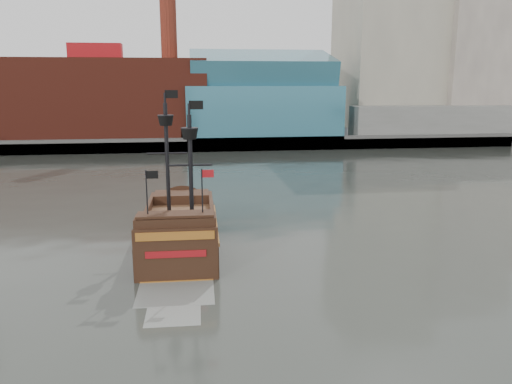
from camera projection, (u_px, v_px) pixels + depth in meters
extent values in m
plane|color=#272924|center=(260.00, 280.00, 32.98)|extent=(400.00, 400.00, 0.00)
cube|color=slate|center=(208.00, 131.00, 121.80)|extent=(220.00, 60.00, 2.00)
cube|color=#4C4C49|center=(214.00, 145.00, 93.19)|extent=(220.00, 1.00, 2.60)
cube|color=maroon|center=(99.00, 99.00, 97.80)|extent=(42.00, 18.00, 15.00)
cube|color=teal|center=(261.00, 111.00, 100.49)|extent=(30.00, 16.00, 10.00)
cube|color=#ACA58F|center=(389.00, 25.00, 110.09)|extent=(20.00, 22.00, 46.00)
cube|color=#AEA192|center=(474.00, 43.00, 109.39)|extent=(18.00, 18.00, 38.00)
cube|color=#ACA58F|center=(402.00, 21.00, 127.17)|extent=(24.00, 20.00, 52.00)
cube|color=slate|center=(448.00, 121.00, 101.90)|extent=(40.00, 6.00, 6.00)
cylinder|color=maroon|center=(168.00, 2.00, 97.51)|extent=(3.20, 3.20, 22.00)
cube|color=teal|center=(261.00, 70.00, 98.75)|extent=(28.00, 14.94, 8.78)
cube|color=black|center=(180.00, 239.00, 39.30)|extent=(5.86, 13.54, 2.91)
cube|color=#52301E|center=(180.00, 219.00, 38.95)|extent=(5.27, 12.19, 0.34)
cube|color=black|center=(182.00, 199.00, 44.08)|extent=(4.81, 2.78, 1.12)
cube|color=black|center=(176.00, 231.00, 33.12)|extent=(5.35, 1.89, 2.02)
cube|color=black|center=(176.00, 261.00, 32.51)|extent=(5.49, 0.39, 4.48)
cube|color=#A5611F|center=(175.00, 236.00, 31.97)|extent=(5.04, 0.19, 0.56)
cube|color=maroon|center=(176.00, 254.00, 32.24)|extent=(3.92, 0.17, 0.45)
cylinder|color=black|center=(167.00, 159.00, 39.50)|extent=(0.32, 0.32, 8.73)
cylinder|color=black|center=(191.00, 171.00, 36.19)|extent=(0.32, 0.32, 8.06)
cone|color=black|center=(166.00, 120.00, 38.84)|extent=(1.26, 1.26, 0.78)
cone|color=black|center=(190.00, 134.00, 35.61)|extent=(1.26, 1.26, 0.78)
cube|color=black|center=(171.00, 94.00, 38.46)|extent=(1.01, 0.05, 0.62)
cube|color=black|center=(196.00, 105.00, 35.23)|extent=(1.01, 0.05, 0.62)
cube|color=gray|center=(176.00, 292.00, 30.97)|extent=(4.83, 4.12, 0.02)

